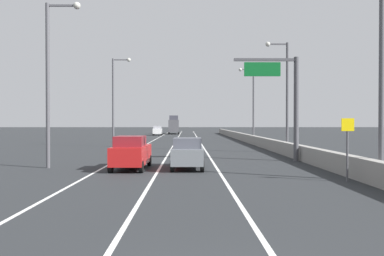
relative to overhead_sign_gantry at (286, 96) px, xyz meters
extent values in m
plane|color=#26282B|center=(-6.79, 40.27, -4.73)|extent=(320.00, 320.00, 0.00)
cube|color=silver|center=(-12.29, 31.27, -4.73)|extent=(0.16, 130.00, 0.00)
cube|color=silver|center=(-8.79, 31.27, -4.73)|extent=(0.16, 130.00, 0.00)
cube|color=silver|center=(-5.29, 31.27, -4.73)|extent=(0.16, 130.00, 0.00)
cube|color=gray|center=(1.34, 16.27, -4.18)|extent=(0.60, 120.00, 1.10)
cylinder|color=#47474C|center=(0.74, 0.02, -0.98)|extent=(0.36, 0.36, 7.50)
cube|color=#47474C|center=(-1.51, 0.02, 2.57)|extent=(4.50, 0.20, 0.20)
cube|color=#0C5923|center=(-1.73, -0.10, 1.87)|extent=(2.60, 0.10, 1.00)
cylinder|color=#4C4C51|center=(0.44, -10.26, -3.53)|extent=(0.10, 0.10, 2.40)
cube|color=yellow|center=(0.44, -10.30, -2.03)|extent=(0.60, 0.04, 0.60)
cylinder|color=#4C4C51|center=(2.07, -10.19, 0.32)|extent=(0.24, 0.24, 10.09)
cylinder|color=#4C4C51|center=(2.06, 8.11, 0.32)|extent=(0.24, 0.24, 10.09)
cube|color=#4C4C51|center=(1.16, 8.11, 5.22)|extent=(1.80, 0.12, 0.12)
sphere|color=beige|center=(0.26, 8.11, 5.22)|extent=(0.44, 0.44, 0.44)
cylinder|color=#4C4C51|center=(1.90, 26.41, 0.32)|extent=(0.24, 0.24, 10.09)
cube|color=#4C4C51|center=(1.00, 26.41, 5.22)|extent=(1.80, 0.12, 0.12)
sphere|color=beige|center=(0.10, 26.41, 5.22)|extent=(0.44, 0.44, 0.44)
cylinder|color=#4C4C51|center=(-15.65, -4.19, 0.32)|extent=(0.24, 0.24, 10.09)
cube|color=#4C4C51|center=(-14.75, -4.19, 5.22)|extent=(1.80, 0.12, 0.12)
sphere|color=beige|center=(-13.85, -4.19, 5.22)|extent=(0.44, 0.44, 0.44)
cylinder|color=#4C4C51|center=(-15.59, 17.77, 0.32)|extent=(0.24, 0.24, 10.09)
cube|color=#4C4C51|center=(-14.69, 17.77, 5.22)|extent=(1.80, 0.12, 0.12)
sphere|color=beige|center=(-13.79, 17.77, 5.22)|extent=(0.44, 0.44, 0.44)
cube|color=slate|center=(-7.08, -4.61, -3.92)|extent=(1.90, 4.49, 0.94)
cube|color=#4D505A|center=(-7.09, -5.06, -3.15)|extent=(1.65, 2.03, 0.60)
cylinder|color=black|center=(-7.90, -2.82, -4.39)|extent=(0.23, 0.68, 0.68)
cylinder|color=black|center=(-6.21, -2.84, -4.39)|extent=(0.23, 0.68, 0.68)
cylinder|color=black|center=(-7.95, -6.39, -4.39)|extent=(0.23, 0.68, 0.68)
cylinder|color=black|center=(-6.26, -6.41, -4.39)|extent=(0.23, 0.68, 0.68)
cube|color=white|center=(-13.48, 58.57, -3.85)|extent=(1.95, 4.16, 1.08)
cube|color=#96969E|center=(-13.47, 58.15, -3.01)|extent=(1.67, 1.89, 0.60)
cylinder|color=black|center=(-14.36, 60.15, -4.39)|extent=(0.24, 0.69, 0.68)
cylinder|color=black|center=(-12.67, 60.19, -4.39)|extent=(0.24, 0.69, 0.68)
cylinder|color=black|center=(-14.28, 56.94, -4.39)|extent=(0.24, 0.69, 0.68)
cylinder|color=black|center=(-12.59, 56.98, -4.39)|extent=(0.24, 0.69, 0.68)
cube|color=red|center=(-10.45, -4.82, -3.86)|extent=(1.99, 4.73, 1.06)
cube|color=maroon|center=(-10.47, -5.29, -3.03)|extent=(1.70, 2.15, 0.60)
cylinder|color=black|center=(-11.25, -2.91, -4.39)|extent=(0.24, 0.69, 0.68)
cylinder|color=black|center=(-9.55, -2.96, -4.39)|extent=(0.24, 0.69, 0.68)
cylinder|color=black|center=(-11.36, -6.69, -4.39)|extent=(0.24, 0.69, 0.68)
cylinder|color=black|center=(-9.65, -6.74, -4.39)|extent=(0.24, 0.69, 0.68)
cube|color=#4C4C51|center=(-10.36, 68.97, -2.82)|extent=(2.66, 9.41, 2.82)
cube|color=#3A3A45|center=(-10.42, 71.02, -0.85)|extent=(2.17, 2.11, 1.10)
cylinder|color=black|center=(-11.59, 72.91, -4.23)|extent=(0.25, 1.01, 1.00)
cylinder|color=black|center=(-9.35, 72.97, -4.23)|extent=(0.25, 1.01, 1.00)
cylinder|color=black|center=(-11.37, 64.96, -4.23)|extent=(0.25, 1.01, 1.00)
cylinder|color=black|center=(-9.13, 65.02, -4.23)|extent=(0.25, 1.01, 1.00)
camera|label=1|loc=(-7.09, -29.59, -1.91)|focal=38.65mm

